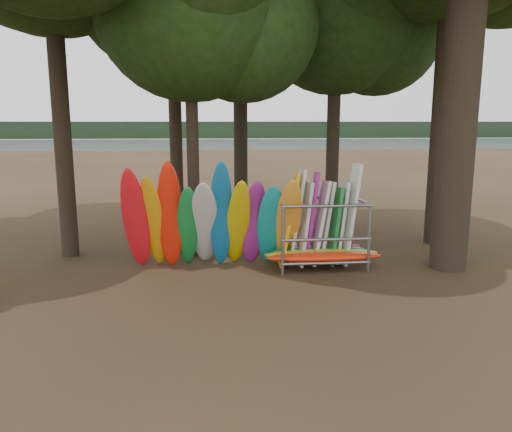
{
  "coord_description": "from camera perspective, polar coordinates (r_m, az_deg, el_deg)",
  "views": [
    {
      "loc": [
        -1.45,
        -12.25,
        4.02
      ],
      "look_at": [
        -0.18,
        1.5,
        1.4
      ],
      "focal_mm": 35.0,
      "sensor_mm": 36.0,
      "label": 1
    }
  ],
  "objects": [
    {
      "name": "far_shore",
      "position": [
        122.28,
        -4.64,
        9.77
      ],
      "size": [
        160.0,
        4.0,
        4.0
      ],
      "primitive_type": "cube",
      "color": "black",
      "rests_on": "ground"
    },
    {
      "name": "storage_rack",
      "position": [
        14.06,
        7.33,
        -2.15
      ],
      "size": [
        3.2,
        1.59,
        2.9
      ],
      "color": "gray",
      "rests_on": "ground"
    },
    {
      "name": "lake",
      "position": [
        72.38,
        -4.14,
        7.54
      ],
      "size": [
        160.0,
        160.0,
        0.0
      ],
      "primitive_type": "plane",
      "color": "gray",
      "rests_on": "ground"
    },
    {
      "name": "ground",
      "position": [
        12.98,
        1.42,
        -7.31
      ],
      "size": [
        120.0,
        120.0,
        0.0
      ],
      "primitive_type": "plane",
      "color": "#47331E",
      "rests_on": "ground"
    },
    {
      "name": "kayak_row",
      "position": [
        13.64,
        -4.99,
        -0.68
      ],
      "size": [
        4.91,
        1.91,
        3.16
      ],
      "color": "red",
      "rests_on": "ground"
    },
    {
      "name": "oak_3",
      "position": [
        19.56,
        9.19,
        22.16
      ],
      "size": [
        6.89,
        6.89,
        10.96
      ],
      "color": "black",
      "rests_on": "ground"
    },
    {
      "name": "oak_5",
      "position": [
        15.34,
        -7.63,
        22.95
      ],
      "size": [
        6.32,
        6.32,
        10.05
      ],
      "color": "black",
      "rests_on": "ground"
    }
  ]
}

